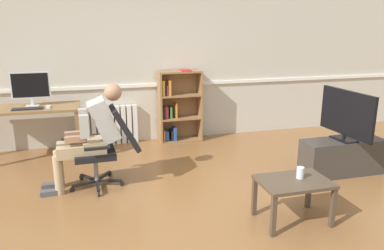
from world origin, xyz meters
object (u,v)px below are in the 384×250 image
(bookshelf, at_px, (177,107))
(radiator, at_px, (112,125))
(computer_mouse, at_px, (48,107))
(tv_screen, at_px, (347,114))
(tv_stand, at_px, (342,157))
(office_chair, at_px, (109,143))
(person_seated, at_px, (91,134))
(computer_desk, at_px, (30,115))
(coffee_table, at_px, (294,186))
(drinking_glass, at_px, (300,173))
(keyboard, at_px, (27,109))
(imac_monitor, at_px, (30,87))

(bookshelf, height_order, radiator, bookshelf)
(computer_mouse, bearing_deg, tv_screen, -22.50)
(radiator, relative_size, tv_stand, 0.77)
(tv_screen, bearing_deg, radiator, 50.30)
(office_chair, relative_size, tv_screen, 1.05)
(person_seated, distance_m, tv_screen, 3.13)
(computer_desk, height_order, tv_stand, computer_desk)
(office_chair, xyz_separation_m, coffee_table, (1.67, -1.35, -0.15))
(drinking_glass, bearing_deg, computer_desk, 137.50)
(computer_mouse, relative_size, bookshelf, 0.08)
(keyboard, relative_size, tv_screen, 0.43)
(computer_desk, relative_size, keyboard, 3.43)
(keyboard, height_order, tv_stand, keyboard)
(imac_monitor, xyz_separation_m, tv_stand, (3.87, -1.71, -0.81))
(tv_stand, xyz_separation_m, coffee_table, (-1.23, -0.92, 0.14))
(tv_stand, bearing_deg, computer_desk, 157.34)
(keyboard, distance_m, bookshelf, 2.23)
(radiator, distance_m, coffee_table, 3.33)
(computer_desk, height_order, bookshelf, bookshelf)
(tv_screen, bearing_deg, imac_monitor, 62.51)
(keyboard, relative_size, drinking_glass, 3.46)
(tv_stand, bearing_deg, person_seated, 172.21)
(coffee_table, bearing_deg, computer_mouse, 134.78)
(office_chair, xyz_separation_m, tv_stand, (2.90, -0.43, -0.29))
(imac_monitor, distance_m, radiator, 1.35)
(imac_monitor, xyz_separation_m, keyboard, (-0.04, -0.22, -0.27))
(tv_screen, bearing_deg, tv_stand, 90.00)
(tv_screen, relative_size, coffee_table, 1.34)
(bookshelf, bearing_deg, tv_screen, -48.07)
(computer_desk, bearing_deg, person_seated, -56.23)
(keyboard, relative_size, tv_stand, 0.37)
(tv_screen, bearing_deg, drinking_glass, 124.05)
(tv_screen, height_order, coffee_table, tv_screen)
(drinking_glass, bearing_deg, imac_monitor, 136.28)
(office_chair, bearing_deg, imac_monitor, -145.07)
(imac_monitor, xyz_separation_m, radiator, (1.09, 0.31, -0.72))
(imac_monitor, bearing_deg, tv_screen, -23.79)
(computer_mouse, distance_m, coffee_table, 3.45)
(radiator, bearing_deg, tv_stand, -36.02)
(office_chair, height_order, tv_stand, office_chair)
(keyboard, xyz_separation_m, tv_screen, (3.91, -1.49, 0.02))
(imac_monitor, height_order, person_seated, imac_monitor)
(computer_desk, xyz_separation_m, bookshelf, (2.18, 0.29, -0.09))
(office_chair, height_order, drinking_glass, office_chair)
(person_seated, height_order, coffee_table, person_seated)
(office_chair, relative_size, drinking_glass, 8.42)
(computer_mouse, bearing_deg, bookshelf, 12.22)
(coffee_table, bearing_deg, keyboard, 138.00)
(tv_stand, bearing_deg, computer_mouse, 157.49)
(imac_monitor, xyz_separation_m, tv_screen, (3.87, -1.71, -0.25))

